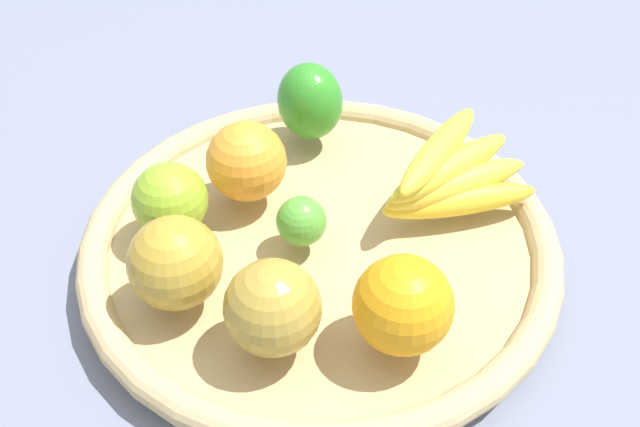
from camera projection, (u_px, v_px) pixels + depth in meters
ground_plane at (320, 260)px, 0.72m from camera, size 2.40×2.40×0.00m
basket at (320, 245)px, 0.70m from camera, size 0.45×0.45×0.04m
lime_0 at (304, 223)px, 0.66m from camera, size 0.06×0.06×0.05m
apple_1 at (273, 308)px, 0.57m from camera, size 0.09×0.09×0.08m
orange_0 at (246, 161)px, 0.70m from camera, size 0.11×0.11×0.08m
bell_pepper at (310, 101)px, 0.77m from camera, size 0.07×0.07×0.08m
banana_bunch at (451, 176)px, 0.70m from camera, size 0.15×0.12×0.07m
apple_0 at (175, 263)px, 0.60m from camera, size 0.09×0.09×0.08m
orange_1 at (403, 305)px, 0.57m from camera, size 0.09×0.09×0.08m
apple_2 at (170, 200)px, 0.67m from camera, size 0.10×0.10×0.07m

